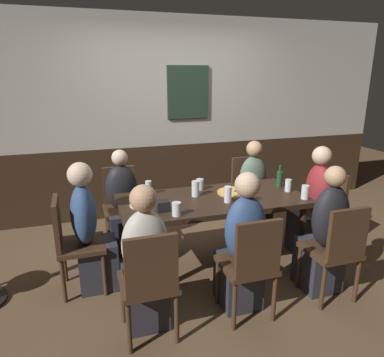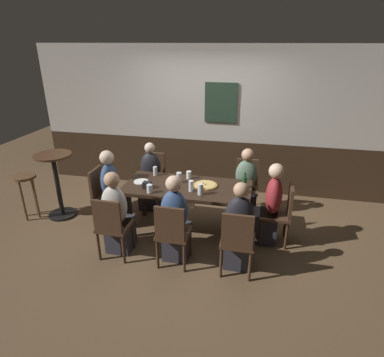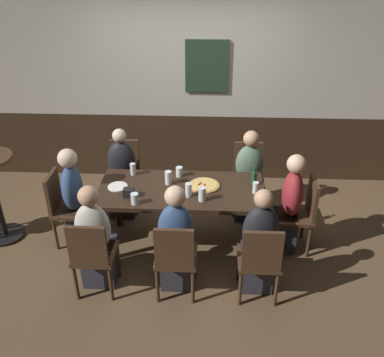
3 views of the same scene
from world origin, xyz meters
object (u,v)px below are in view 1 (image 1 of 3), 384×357
chair_right_near (337,248)px  chair_head_east (325,207)px  chair_mid_near (251,262)px  beer_glass_tall (288,186)px  pint_glass_pale (200,185)px  tumbler_short (149,188)px  person_right_near (324,240)px  person_head_west (91,236)px  tumbler_water (228,195)px  pint_glass_amber (177,210)px  plate_white_large (142,205)px  chair_left_near (149,280)px  person_mid_near (242,252)px  chair_head_west (72,240)px  dining_table (213,206)px  person_left_far (123,209)px  person_left_near (145,269)px  condiment_caddy (163,206)px  person_right_far (254,194)px  chair_right_far (248,189)px  person_head_east (313,208)px  beer_glass_half (305,193)px  beer_bottle_green (279,178)px  pizza (234,192)px  highball_clear (246,196)px  chair_left_far (121,202)px  pint_glass_stout (195,190)px

chair_right_near → chair_head_east: (0.52, 0.82, 0.00)m
chair_mid_near → beer_glass_tall: size_ratio=7.08×
beer_glass_tall → pint_glass_pale: beer_glass_tall is taller
tumbler_short → person_right_near: bearing=-35.0°
chair_right_near → person_right_near: size_ratio=0.75×
person_head_west → tumbler_water: person_head_west is taller
pint_glass_amber → plate_white_large: (-0.24, 0.31, -0.05)m
chair_left_near → person_head_west: size_ratio=0.74×
person_mid_near → person_right_near: bearing=0.1°
chair_head_west → person_right_near: bearing=-17.5°
dining_table → person_left_far: 1.05m
person_left_near → condiment_caddy: person_left_near is taller
chair_right_near → chair_left_near: same height
plate_white_large → chair_head_west: bearing=179.9°
person_right_far → chair_left_near: bearing=-136.8°
dining_table → plate_white_large: (-0.69, -0.00, 0.09)m
chair_mid_near → plate_white_large: (-0.69, 0.82, 0.25)m
chair_right_far → pint_glass_amber: bearing=-137.4°
person_head_east → pint_glass_pale: size_ratio=10.34×
person_mid_near → beer_glass_half: bearing=24.5°
person_head_east → tumbler_short: 1.77m
beer_bottle_green → chair_head_east: bearing=-13.0°
chair_head_east → pizza: 1.10m
person_right_far → beer_glass_tall: (0.00, -0.70, 0.32)m
chair_right_far → person_head_east: person_head_east is taller
person_mid_near → tumbler_short: bearing=120.9°
tumbler_water → highball_clear: size_ratio=0.99×
chair_right_far → person_head_east: size_ratio=0.75×
chair_head_west → person_left_near: bearing=-51.7°
person_left_near → pint_glass_amber: person_left_near is taller
pint_glass_amber → highball_clear: size_ratio=0.77×
dining_table → highball_clear: highball_clear is taller
beer_glass_tall → condiment_caddy: beer_glass_tall is taller
tumbler_water → plate_white_large: (-0.78, 0.15, -0.06)m
highball_clear → person_mid_near: bearing=-117.8°
chair_mid_near → person_mid_near: size_ratio=0.74×
dining_table → chair_left_far: size_ratio=2.04×
pizza → tumbler_water: (-0.16, -0.21, 0.06)m
pint_glass_stout → dining_table: bearing=-34.4°
chair_mid_near → beer_glass_tall: chair_mid_near is taller
person_right_near → person_head_west: (-1.94, 0.66, 0.01)m
pint_glass_amber → highball_clear: highball_clear is taller
chair_left_far → person_head_east: bearing=-23.0°
chair_right_far → condiment_caddy: 1.68m
chair_head_east → person_left_far: 2.20m
pint_glass_stout → highball_clear: same height
pint_glass_pale → chair_right_near: bearing=-53.0°
person_right_far → tumbler_short: person_right_far is taller
chair_right_near → beer_glass_tall: chair_right_near is taller
pint_glass_amber → condiment_caddy: bearing=122.1°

